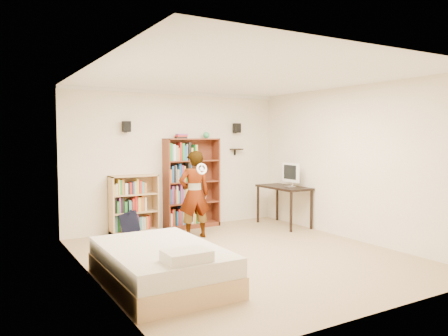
{
  "coord_description": "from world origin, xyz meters",
  "views": [
    {
      "loc": [
        -3.57,
        -5.47,
        1.8
      ],
      "look_at": [
        -0.02,
        0.6,
        1.31
      ],
      "focal_mm": 35.0,
      "sensor_mm": 36.0,
      "label": 1
    }
  ],
  "objects_px": {
    "low_bookshelf": "(134,205)",
    "person": "(194,194)",
    "computer_desk": "(284,206)",
    "daybed": "(161,260)",
    "tall_bookshelf": "(192,183)"
  },
  "relations": [
    {
      "from": "computer_desk",
      "to": "person",
      "type": "height_order",
      "value": "person"
    },
    {
      "from": "computer_desk",
      "to": "person",
      "type": "bearing_deg",
      "value": -179.3
    },
    {
      "from": "low_bookshelf",
      "to": "computer_desk",
      "type": "bearing_deg",
      "value": -15.67
    },
    {
      "from": "tall_bookshelf",
      "to": "daybed",
      "type": "distance_m",
      "value": 3.46
    },
    {
      "from": "tall_bookshelf",
      "to": "daybed",
      "type": "height_order",
      "value": "tall_bookshelf"
    },
    {
      "from": "tall_bookshelf",
      "to": "daybed",
      "type": "relative_size",
      "value": 0.9
    },
    {
      "from": "low_bookshelf",
      "to": "person",
      "type": "bearing_deg",
      "value": -44.76
    },
    {
      "from": "tall_bookshelf",
      "to": "low_bookshelf",
      "type": "distance_m",
      "value": 1.25
    },
    {
      "from": "low_bookshelf",
      "to": "computer_desk",
      "type": "xyz_separation_m",
      "value": [
        2.89,
        -0.81,
        -0.15
      ]
    },
    {
      "from": "low_bookshelf",
      "to": "person",
      "type": "xyz_separation_m",
      "value": [
        0.84,
        -0.83,
        0.23
      ]
    },
    {
      "from": "computer_desk",
      "to": "low_bookshelf",
      "type": "bearing_deg",
      "value": 164.33
    },
    {
      "from": "low_bookshelf",
      "to": "computer_desk",
      "type": "height_order",
      "value": "low_bookshelf"
    },
    {
      "from": "person",
      "to": "computer_desk",
      "type": "bearing_deg",
      "value": -169.81
    },
    {
      "from": "low_bookshelf",
      "to": "daybed",
      "type": "height_order",
      "value": "low_bookshelf"
    },
    {
      "from": "daybed",
      "to": "person",
      "type": "xyz_separation_m",
      "value": [
        1.47,
        2.04,
        0.49
      ]
    }
  ]
}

